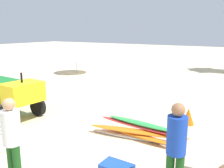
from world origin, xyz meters
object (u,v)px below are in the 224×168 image
object	(u,v)px
utility_cart	(8,92)
traffic_cone_near	(188,116)
lifeguard_near_left	(12,137)
surfboard_pile	(137,130)
lifeguard_far_right	(176,145)
beach_umbrella_left	(76,53)

from	to	relation	value
utility_cart	traffic_cone_near	xyz separation A→B (m)	(5.13, 2.38, -0.54)
lifeguard_near_left	traffic_cone_near	world-z (taller)	lifeguard_near_left
surfboard_pile	lifeguard_far_right	size ratio (longest dim) A/B	1.59
utility_cart	lifeguard_near_left	distance (m)	4.02
lifeguard_near_left	beach_umbrella_left	bearing A→B (deg)	125.41
surfboard_pile	lifeguard_far_right	world-z (taller)	lifeguard_far_right
utility_cart	traffic_cone_near	bearing A→B (deg)	24.86
surfboard_pile	utility_cart	bearing A→B (deg)	-170.36
traffic_cone_near	utility_cart	bearing A→B (deg)	-155.14
lifeguard_near_left	beach_umbrella_left	size ratio (longest dim) A/B	0.75
utility_cart	lifeguard_far_right	distance (m)	5.96
surfboard_pile	lifeguard_far_right	xyz separation A→B (m)	(1.58, -1.75, 0.74)
traffic_cone_near	beach_umbrella_left	bearing A→B (deg)	149.93
lifeguard_far_right	beach_umbrella_left	distance (m)	12.56
surfboard_pile	lifeguard_near_left	xyz separation A→B (m)	(-0.94, -2.96, 0.73)
beach_umbrella_left	utility_cart	bearing A→B (deg)	-64.73
surfboard_pile	lifeguard_far_right	distance (m)	2.48
surfboard_pile	traffic_cone_near	bearing A→B (deg)	62.75
beach_umbrella_left	surfboard_pile	bearing A→B (deg)	-40.54
surfboard_pile	beach_umbrella_left	distance (m)	10.27
lifeguard_near_left	traffic_cone_near	xyz separation A→B (m)	(1.79, 4.61, -0.68)
beach_umbrella_left	traffic_cone_near	world-z (taller)	beach_umbrella_left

